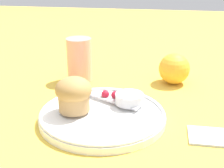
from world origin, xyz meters
TOP-DOWN VIEW (x-y plane):
  - ground_plane at (0.00, 0.00)m, footprint 3.00×3.00m
  - plate at (-0.02, -0.01)m, footprint 0.25×0.25m
  - muffin at (-0.07, -0.02)m, footprint 0.07×0.07m
  - cream_ramekin at (0.03, 0.03)m, footprint 0.06×0.06m
  - berry_pair at (-0.01, 0.05)m, footprint 0.03×0.02m
  - butter_knife at (-0.01, 0.04)m, footprint 0.14×0.08m
  - orange_fruit at (0.12, 0.22)m, footprint 0.08×0.08m
  - juice_glass at (-0.12, 0.20)m, footprint 0.06×0.06m
  - folded_napkin at (0.21, -0.04)m, footprint 0.12×0.06m

SIDE VIEW (x-z plane):
  - ground_plane at x=0.00m, z-range 0.00..0.00m
  - folded_napkin at x=0.21m, z-range 0.00..0.01m
  - plate at x=-0.02m, z-range 0.00..0.02m
  - butter_knife at x=-0.01m, z-range 0.02..0.02m
  - berry_pair at x=-0.01m, z-range 0.02..0.04m
  - cream_ramekin at x=0.03m, z-range 0.02..0.04m
  - orange_fruit at x=0.12m, z-range 0.00..0.08m
  - muffin at x=-0.07m, z-range 0.02..0.09m
  - juice_glass at x=-0.12m, z-range 0.00..0.11m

